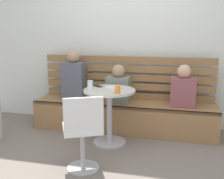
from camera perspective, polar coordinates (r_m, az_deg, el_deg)
ground at (r=3.13m, az=-2.13°, el=-16.18°), size 8.00×8.00×0.00m
back_wall at (r=4.35m, az=3.68°, el=11.75°), size 5.20×0.10×2.90m
booth_bench at (r=4.12m, az=2.37°, el=-5.65°), size 2.70×0.52×0.44m
booth_backrest at (r=4.22m, az=3.08°, el=2.54°), size 2.65×0.04×0.66m
cafe_table at (r=3.58m, az=-0.55°, el=-3.45°), size 0.68×0.68×0.74m
white_chair at (r=2.89m, az=-6.16°, el=-8.61°), size 0.53×0.53×0.85m
person_adult at (r=4.21m, az=-8.04°, el=2.49°), size 0.34×0.22×0.76m
person_child_left at (r=3.91m, az=14.70°, el=0.22°), size 0.34×0.22×0.60m
person_child_middle at (r=4.00m, az=1.33°, el=0.71°), size 0.34×0.22×0.57m
cup_tumbler_orange at (r=3.30m, az=1.17°, el=0.01°), size 0.07×0.07×0.10m
cup_glass_tall at (r=3.53m, az=-4.61°, el=0.96°), size 0.07×0.07×0.12m
plate_small at (r=3.63m, az=0.03°, el=0.46°), size 0.17×0.17×0.01m
phone_on_table at (r=3.72m, az=-2.98°, el=0.70°), size 0.16×0.14×0.01m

